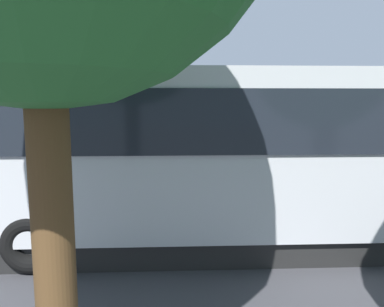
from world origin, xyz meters
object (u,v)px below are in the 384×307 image
at_px(spectator_far_left, 296,166).
at_px(parked_motorcycle_silver, 215,194).
at_px(spectator_left, 245,165).
at_px(stunt_motorcycle, 128,149).
at_px(spectator_centre, 209,165).
at_px(traffic_cone, 180,169).
at_px(tour_bus, 257,159).
at_px(spectator_right, 167,164).

height_order(spectator_far_left, parked_motorcycle_silver, spectator_far_left).
xyz_separation_m(spectator_left, stunt_motorcycle, (3.75, -4.43, -0.12)).
distance_m(spectator_centre, traffic_cone, 3.92).
height_order(tour_bus, spectator_left, tour_bus).
height_order(parked_motorcycle_silver, stunt_motorcycle, stunt_motorcycle).
bearing_deg(spectator_left, stunt_motorcycle, -49.76).
bearing_deg(traffic_cone, spectator_far_left, 131.05).
bearing_deg(spectator_right, stunt_motorcycle, -68.99).
distance_m(stunt_motorcycle, traffic_cone, 2.22).
relative_size(spectator_left, stunt_motorcycle, 0.89).
xyz_separation_m(parked_motorcycle_silver, traffic_cone, (0.89, -4.53, -0.18)).
bearing_deg(stunt_motorcycle, traffic_cone, 160.32).
bearing_deg(traffic_cone, parked_motorcycle_silver, 101.05).
xyz_separation_m(spectator_left, spectator_right, (2.07, -0.05, 0.01)).
height_order(parked_motorcycle_silver, traffic_cone, parked_motorcycle_silver).
bearing_deg(parked_motorcycle_silver, spectator_left, -136.99).
bearing_deg(tour_bus, spectator_right, -57.12).
bearing_deg(tour_bus, stunt_motorcycle, -64.06).
distance_m(spectator_far_left, parked_motorcycle_silver, 2.50).
distance_m(spectator_far_left, spectator_left, 1.40).
xyz_separation_m(tour_bus, stunt_motorcycle, (3.50, -7.19, -0.68)).
relative_size(tour_bus, spectator_left, 6.09).
bearing_deg(spectator_far_left, spectator_left, 4.13).
xyz_separation_m(parked_motorcycle_silver, stunt_motorcycle, (2.88, -5.25, 0.48)).
bearing_deg(spectator_right, spectator_centre, 175.85).
height_order(tour_bus, traffic_cone, tour_bus).
bearing_deg(traffic_cone, tour_bus, 103.06).
height_order(spectator_right, parked_motorcycle_silver, spectator_right).
bearing_deg(stunt_motorcycle, spectator_centre, 122.11).
xyz_separation_m(tour_bus, spectator_left, (-0.25, -2.76, -0.57)).
distance_m(parked_motorcycle_silver, traffic_cone, 4.62).
bearing_deg(spectator_left, spectator_centre, 1.96).
height_order(spectator_far_left, spectator_right, spectator_right).
relative_size(tour_bus, spectator_far_left, 6.41).
bearing_deg(spectator_centre, spectator_far_left, -176.75).
height_order(spectator_left, spectator_right, spectator_right).
height_order(tour_bus, parked_motorcycle_silver, tour_bus).
height_order(tour_bus, stunt_motorcycle, tour_bus).
relative_size(tour_bus, traffic_cone, 17.41).
bearing_deg(tour_bus, spectator_far_left, -119.96).
relative_size(spectator_centre, stunt_motorcycle, 0.89).
bearing_deg(spectator_centre, parked_motorcycle_silver, 95.80).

